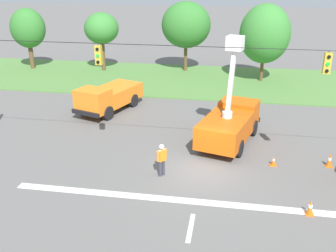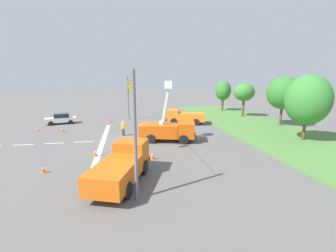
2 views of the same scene
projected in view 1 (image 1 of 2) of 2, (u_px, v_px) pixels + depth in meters
The scene contains 14 objects.
ground_plane at pixel (201, 171), 20.94m from camera, with size 200.00×200.00×0.00m, color #605E5B.
grass_verge at pixel (218, 81), 37.39m from camera, with size 56.00×12.00×0.10m, color #517F3D.
lane_markings at pixel (192, 220), 16.80m from camera, with size 17.60×15.25×0.01m.
signal_gantry at pixel (205, 95), 19.35m from camera, with size 26.20×0.33×7.20m.
tree_far_west at pixel (28, 28), 40.58m from camera, with size 3.66×3.12×6.34m.
tree_west at pixel (101, 29), 39.75m from camera, with size 3.47×3.64×5.98m.
tree_centre at pixel (186, 25), 39.46m from camera, with size 4.95×4.23×7.07m.
tree_east at pixel (265, 34), 35.78m from camera, with size 4.60×4.58×7.19m.
utility_truck_bucket_lift at pixel (230, 122), 23.93m from camera, with size 3.97×6.46×6.51m.
utility_truck_support_far at pixel (108, 97), 29.33m from camera, with size 4.11×6.22×2.13m.
road_worker at pixel (162, 158), 20.11m from camera, with size 0.46×0.52×1.77m.
traffic_cone_foreground_left at pixel (273, 161), 21.41m from camera, with size 0.36×0.36×0.58m.
traffic_cone_mid_right at pixel (310, 207), 17.07m from camera, with size 0.36×0.36×0.75m.
traffic_cone_lane_edge_b at pixel (330, 160), 21.26m from camera, with size 0.36×0.36×0.76m.
Camera 1 is at (1.34, -18.58, 10.01)m, focal length 42.00 mm.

